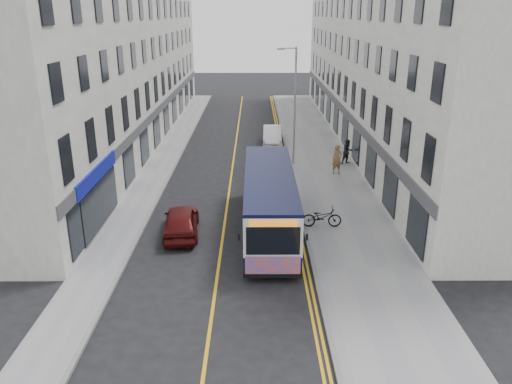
{
  "coord_description": "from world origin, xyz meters",
  "views": [
    {
      "loc": [
        1.52,
        -19.52,
        10.14
      ],
      "look_at": [
        1.6,
        4.02,
        1.6
      ],
      "focal_mm": 35.0,
      "sensor_mm": 36.0,
      "label": 1
    }
  ],
  "objects_px": {
    "pedestrian_near": "(337,159)",
    "city_bus": "(269,200)",
    "pedestrian_far": "(348,152)",
    "streetlamp": "(294,102)",
    "bicycle": "(322,217)",
    "car_white": "(272,135)",
    "car_maroon": "(181,221)"
  },
  "relations": [
    {
      "from": "pedestrian_near",
      "to": "streetlamp",
      "type": "bearing_deg",
      "value": 124.91
    },
    {
      "from": "bicycle",
      "to": "pedestrian_near",
      "type": "distance_m",
      "value": 8.84
    },
    {
      "from": "car_white",
      "to": "car_maroon",
      "type": "bearing_deg",
      "value": -103.77
    },
    {
      "from": "car_white",
      "to": "car_maroon",
      "type": "distance_m",
      "value": 18.46
    },
    {
      "from": "city_bus",
      "to": "car_white",
      "type": "xyz_separation_m",
      "value": [
        0.75,
        17.42,
        -0.93
      ]
    },
    {
      "from": "streetlamp",
      "to": "pedestrian_near",
      "type": "distance_m",
      "value": 4.89
    },
    {
      "from": "bicycle",
      "to": "car_white",
      "type": "height_order",
      "value": "car_white"
    },
    {
      "from": "pedestrian_near",
      "to": "pedestrian_far",
      "type": "bearing_deg",
      "value": 49.59
    },
    {
      "from": "bicycle",
      "to": "streetlamp",
      "type": "bearing_deg",
      "value": 4.48
    },
    {
      "from": "pedestrian_far",
      "to": "car_maroon",
      "type": "height_order",
      "value": "pedestrian_far"
    },
    {
      "from": "pedestrian_near",
      "to": "car_maroon",
      "type": "distance_m",
      "value": 12.81
    },
    {
      "from": "streetlamp",
      "to": "car_white",
      "type": "distance_m",
      "value": 7.35
    },
    {
      "from": "streetlamp",
      "to": "city_bus",
      "type": "xyz_separation_m",
      "value": [
        -1.94,
        -11.18,
        -2.77
      ]
    },
    {
      "from": "car_white",
      "to": "pedestrian_near",
      "type": "bearing_deg",
      "value": -63.49
    },
    {
      "from": "bicycle",
      "to": "pedestrian_far",
      "type": "relative_size",
      "value": 1.13
    },
    {
      "from": "city_bus",
      "to": "pedestrian_near",
      "type": "distance_m",
      "value": 10.02
    },
    {
      "from": "pedestrian_far",
      "to": "streetlamp",
      "type": "bearing_deg",
      "value": 151.24
    },
    {
      "from": "bicycle",
      "to": "car_white",
      "type": "bearing_deg",
      "value": 7.17
    },
    {
      "from": "city_bus",
      "to": "pedestrian_near",
      "type": "bearing_deg",
      "value": 62.12
    },
    {
      "from": "pedestrian_far",
      "to": "bicycle",
      "type": "bearing_deg",
      "value": -133.79
    },
    {
      "from": "bicycle",
      "to": "car_white",
      "type": "xyz_separation_m",
      "value": [
        -1.85,
        17.15,
        0.06
      ]
    },
    {
      "from": "bicycle",
      "to": "pedestrian_far",
      "type": "height_order",
      "value": "pedestrian_far"
    },
    {
      "from": "streetlamp",
      "to": "car_maroon",
      "type": "distance_m",
      "value": 13.59
    },
    {
      "from": "streetlamp",
      "to": "car_maroon",
      "type": "height_order",
      "value": "streetlamp"
    },
    {
      "from": "bicycle",
      "to": "pedestrian_near",
      "type": "relative_size",
      "value": 1.01
    },
    {
      "from": "streetlamp",
      "to": "car_maroon",
      "type": "xyz_separation_m",
      "value": [
        -6.17,
        -11.54,
        -3.69
      ]
    },
    {
      "from": "pedestrian_near",
      "to": "city_bus",
      "type": "bearing_deg",
      "value": -132.48
    },
    {
      "from": "streetlamp",
      "to": "pedestrian_far",
      "type": "xyz_separation_m",
      "value": [
        3.83,
        -0.08,
        -3.4
      ]
    },
    {
      "from": "city_bus",
      "to": "car_maroon",
      "type": "distance_m",
      "value": 4.34
    },
    {
      "from": "bicycle",
      "to": "pedestrian_far",
      "type": "xyz_separation_m",
      "value": [
        3.17,
        10.83,
        0.35
      ]
    },
    {
      "from": "city_bus",
      "to": "pedestrian_far",
      "type": "height_order",
      "value": "city_bus"
    },
    {
      "from": "city_bus",
      "to": "pedestrian_far",
      "type": "relative_size",
      "value": 5.93
    }
  ]
}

